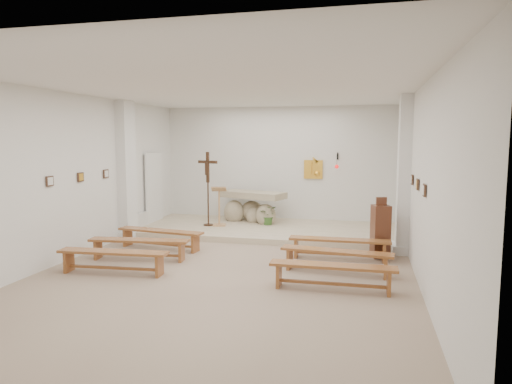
% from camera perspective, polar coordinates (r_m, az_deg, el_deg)
% --- Properties ---
extents(ground, '(7.00, 10.00, 0.00)m').
position_cam_1_polar(ground, '(9.23, -3.04, -9.35)').
color(ground, tan).
rests_on(ground, ground).
extents(wall_left, '(0.02, 10.00, 3.50)m').
position_cam_1_polar(wall_left, '(10.45, -21.80, 1.83)').
color(wall_left, silver).
rests_on(wall_left, ground).
extents(wall_right, '(0.02, 10.00, 3.50)m').
position_cam_1_polar(wall_right, '(8.59, 19.82, 0.97)').
color(wall_right, silver).
rests_on(wall_right, ground).
extents(wall_back, '(7.00, 0.02, 3.50)m').
position_cam_1_polar(wall_back, '(13.75, 2.83, 3.33)').
color(wall_back, silver).
rests_on(wall_back, ground).
extents(ceiling, '(7.00, 10.00, 0.02)m').
position_cam_1_polar(ceiling, '(8.92, -3.18, 12.74)').
color(ceiling, silver).
rests_on(ceiling, wall_back).
extents(sanctuary_platform, '(6.98, 3.00, 0.15)m').
position_cam_1_polar(sanctuary_platform, '(12.51, 1.52, -4.74)').
color(sanctuary_platform, beige).
rests_on(sanctuary_platform, ground).
extents(pilaster_left, '(0.26, 0.55, 3.50)m').
position_cam_1_polar(pilaster_left, '(12.07, -15.86, 2.63)').
color(pilaster_left, white).
rests_on(pilaster_left, ground).
extents(pilaster_right, '(0.26, 0.55, 3.50)m').
position_cam_1_polar(pilaster_right, '(10.56, 17.99, 2.02)').
color(pilaster_right, white).
rests_on(pilaster_right, ground).
extents(gold_wall_relief, '(0.55, 0.04, 0.55)m').
position_cam_1_polar(gold_wall_relief, '(13.57, 7.17, 2.82)').
color(gold_wall_relief, gold).
rests_on(gold_wall_relief, wall_back).
extents(sanctuary_lamp, '(0.11, 0.36, 0.44)m').
position_cam_1_polar(sanctuary_lamp, '(13.25, 10.08, 3.37)').
color(sanctuary_lamp, black).
rests_on(sanctuary_lamp, wall_back).
extents(station_frame_left_front, '(0.03, 0.20, 0.20)m').
position_cam_1_polar(station_frame_left_front, '(9.80, -24.38, 1.25)').
color(station_frame_left_front, '#432B1D').
rests_on(station_frame_left_front, wall_left).
extents(station_frame_left_mid, '(0.03, 0.20, 0.20)m').
position_cam_1_polar(station_frame_left_mid, '(10.60, -21.08, 1.76)').
color(station_frame_left_mid, '#432B1D').
rests_on(station_frame_left_mid, wall_left).
extents(station_frame_left_rear, '(0.03, 0.20, 0.20)m').
position_cam_1_polar(station_frame_left_rear, '(11.44, -18.25, 2.19)').
color(station_frame_left_rear, '#432B1D').
rests_on(station_frame_left_rear, wall_left).
extents(station_frame_right_front, '(0.03, 0.20, 0.20)m').
position_cam_1_polar(station_frame_right_front, '(7.80, 20.30, 0.20)').
color(station_frame_right_front, '#432B1D').
rests_on(station_frame_right_front, wall_right).
extents(station_frame_right_mid, '(0.03, 0.20, 0.20)m').
position_cam_1_polar(station_frame_right_mid, '(8.79, 19.54, 0.91)').
color(station_frame_right_mid, '#432B1D').
rests_on(station_frame_right_mid, wall_right).
extents(station_frame_right_rear, '(0.03, 0.20, 0.20)m').
position_cam_1_polar(station_frame_right_rear, '(9.78, 18.93, 1.47)').
color(station_frame_right_rear, '#432B1D').
rests_on(station_frame_right_rear, wall_right).
extents(radiator_left, '(0.10, 0.85, 0.52)m').
position_cam_1_polar(radiator_left, '(12.89, -14.36, -3.72)').
color(radiator_left, silver).
rests_on(radiator_left, ground).
extents(radiator_right, '(0.10, 0.85, 0.52)m').
position_cam_1_polar(radiator_right, '(11.46, 17.75, -5.11)').
color(radiator_right, silver).
rests_on(radiator_right, ground).
extents(altar, '(2.01, 1.28, 0.97)m').
position_cam_1_polar(altar, '(13.25, -0.47, -2.13)').
color(altar, tan).
rests_on(altar, sanctuary_platform).
extents(lectern, '(0.47, 0.42, 1.13)m').
position_cam_1_polar(lectern, '(12.64, -4.63, -1.72)').
color(lectern, tan).
rests_on(lectern, sanctuary_platform).
extents(crucifix_stand, '(0.61, 0.27, 2.04)m').
position_cam_1_polar(crucifix_stand, '(12.63, -6.05, 1.09)').
color(crucifix_stand, '#3D2413').
rests_on(crucifix_stand, sanctuary_platform).
extents(potted_plant, '(0.57, 0.52, 0.54)m').
position_cam_1_polar(potted_plant, '(12.78, 1.58, -2.92)').
color(potted_plant, '#366026').
rests_on(potted_plant, sanctuary_platform).
extents(donation_pedestal, '(0.44, 0.44, 1.31)m').
position_cam_1_polar(donation_pedestal, '(10.19, 15.29, -4.71)').
color(donation_pedestal, '#552818').
rests_on(donation_pedestal, ground).
extents(bench_left_front, '(2.14, 0.61, 0.45)m').
position_cam_1_polar(bench_left_front, '(10.85, -11.87, -5.23)').
color(bench_left_front, '#9B572D').
rests_on(bench_left_front, ground).
extents(bench_right_front, '(2.12, 0.36, 0.45)m').
position_cam_1_polar(bench_right_front, '(9.85, 10.38, -6.41)').
color(bench_right_front, '#9B572D').
rests_on(bench_right_front, ground).
extents(bench_left_second, '(2.14, 0.59, 0.45)m').
position_cam_1_polar(bench_left_second, '(9.96, -14.40, -6.36)').
color(bench_left_second, '#9B572D').
rests_on(bench_left_second, ground).
extents(bench_right_second, '(2.14, 0.57, 0.45)m').
position_cam_1_polar(bench_right_second, '(8.86, 10.01, -7.88)').
color(bench_right_second, '#9B572D').
rests_on(bench_right_second, ground).
extents(bench_left_third, '(2.14, 0.49, 0.45)m').
position_cam_1_polar(bench_left_third, '(9.09, -17.43, -7.70)').
color(bench_left_third, '#9B572D').
rests_on(bench_left_third, ground).
extents(bench_right_third, '(2.12, 0.36, 0.45)m').
position_cam_1_polar(bench_right_third, '(7.87, 9.55, -9.72)').
color(bench_right_third, '#9B572D').
rests_on(bench_right_third, ground).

